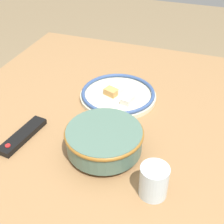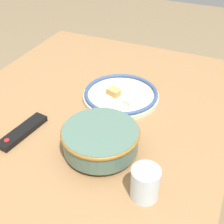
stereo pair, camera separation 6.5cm
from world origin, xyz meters
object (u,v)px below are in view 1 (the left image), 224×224
(tv_remote, at_px, (23,136))
(drinking_glass, at_px, (154,181))
(food_plate, at_px, (118,95))
(noodle_bowl, at_px, (104,139))

(tv_remote, relative_size, drinking_glass, 2.10)
(food_plate, height_order, tv_remote, food_plate)
(noodle_bowl, bearing_deg, food_plate, 10.56)
(food_plate, xyz_separation_m, drinking_glass, (-0.41, -0.24, 0.03))
(noodle_bowl, bearing_deg, drinking_glass, -120.86)
(food_plate, bearing_deg, drinking_glass, -149.96)
(food_plate, distance_m, tv_remote, 0.40)
(tv_remote, distance_m, drinking_glass, 0.47)
(noodle_bowl, distance_m, food_plate, 0.31)
(tv_remote, xyz_separation_m, drinking_glass, (-0.08, -0.46, 0.04))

